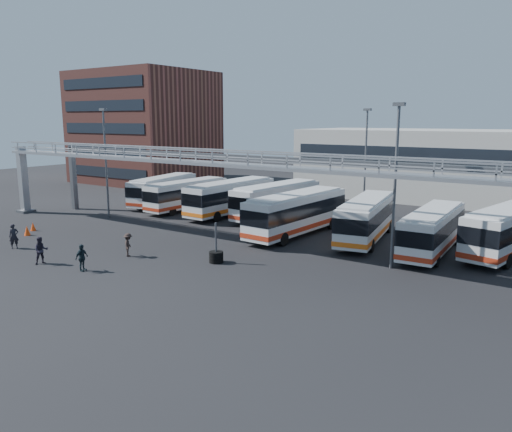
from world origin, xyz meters
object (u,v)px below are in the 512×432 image
Objects in this scene: cone_right at (27,231)px; bus_2 at (187,194)px; bus_4 at (277,199)px; tire_stack at (216,256)px; light_pole_left at (106,157)px; bus_8 at (511,228)px; pedestrian_c at (128,245)px; cone_left at (33,226)px; bus_3 at (231,196)px; light_pole_back at (366,157)px; bus_7 at (433,229)px; pedestrian_b at (41,250)px; light_pole_mid at (395,178)px; bus_5 at (297,212)px; pedestrian_d at (82,258)px; pedestrian_a at (14,236)px; bus_1 at (163,189)px; bus_6 at (367,217)px.

bus_2 is at bearing 79.51° from cone_right.
tire_stack is (4.53, -14.77, -1.38)m from bus_4.
bus_4 reaches higher than cone_right.
tire_stack is at bearing -18.93° from light_pole_left.
pedestrian_c is at bearing -133.28° from bus_8.
bus_3 is at bearing 57.61° from cone_left.
light_pole_back is 0.99× the size of bus_7.
pedestrian_b is (-24.70, -19.50, -0.98)m from bus_8.
light_pole_mid is 11.19m from bus_5.
cone_left is at bearing -145.99° from bus_8.
light_pole_back is 27.82m from pedestrian_d.
pedestrian_d is at bearing -73.62° from pedestrian_a.
bus_7 is (10.57, 0.48, -0.18)m from bus_5.
bus_5 is 21.29m from pedestrian_a.
bus_3 is at bearing 161.28° from bus_5.
pedestrian_b is (5.24, -1.21, -0.01)m from pedestrian_a.
bus_4 is at bearing 138.60° from bus_5.
bus_6 reaches higher than bus_1.
bus_2 is (-16.41, -6.82, -4.04)m from light_pole_back.
pedestrian_c reaches higher than cone_right.
bus_5 is 9.95m from tire_stack.
cone_left is (-0.57, -7.48, -5.37)m from light_pole_left.
bus_8 is (30.07, -0.50, 0.19)m from bus_2.
bus_2 is 6.27× the size of pedestrian_c.
light_pole_left is at bearing 59.41° from pedestrian_b.
pedestrian_b is 9.28m from cone_right.
light_pole_back is at bearing 84.69° from tire_stack.
bus_4 is 6.19× the size of pedestrian_b.
bus_6 is at bearing 124.01° from light_pole_mid.
bus_1 is 6.22× the size of pedestrian_d.
pedestrian_a is (-14.82, -15.24, -1.00)m from bus_5.
pedestrian_b is 10.94m from cone_left.
light_pole_left reaches higher than bus_2.
bus_4 is at bearing -9.39° from bus_1.
bus_3 reaches higher than pedestrian_b.
light_pole_left is 10.27m from cone_right.
cone_right reaches higher than cone_left.
bus_3 reaches higher than cone_right.
bus_6 is 1.07× the size of bus_7.
bus_5 is 13.65m from pedestrian_c.
light_pole_back is 0.92× the size of bus_3.
light_pole_left is 6.04× the size of pedestrian_d.
bus_1 is 23.66m from tire_stack.
bus_2 is 17.87m from pedestrian_c.
bus_8 is (13.66, -7.33, -3.85)m from light_pole_back.
cone_left is at bearing 133.57° from cone_right.
light_pole_left is 19.29m from bus_5.
bus_6 is at bearing -6.93° from bus_3.
bus_1 reaches higher than pedestrian_d.
pedestrian_c is (-15.76, -7.43, -4.92)m from light_pole_mid.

